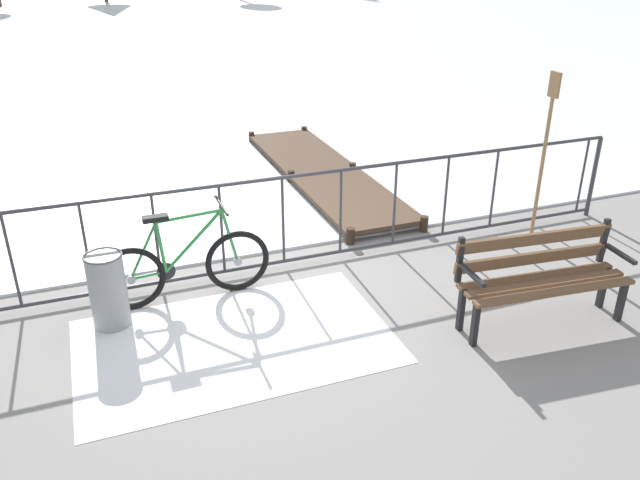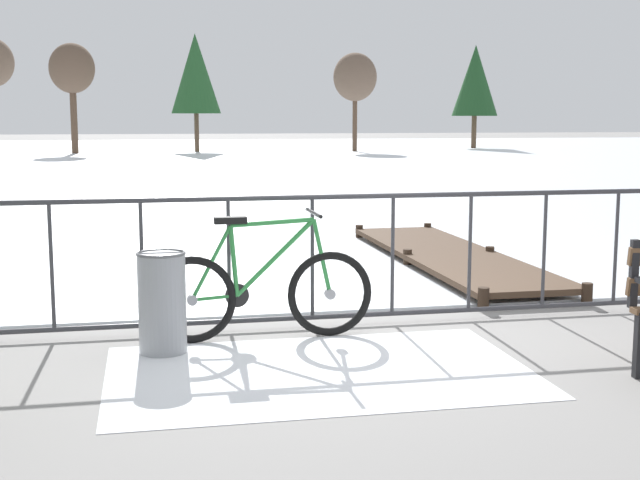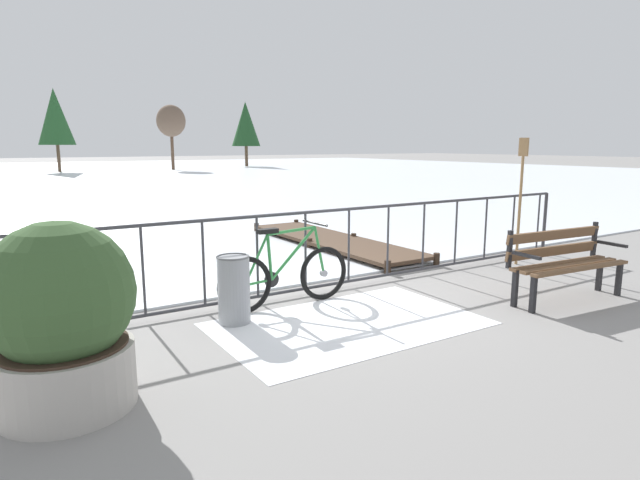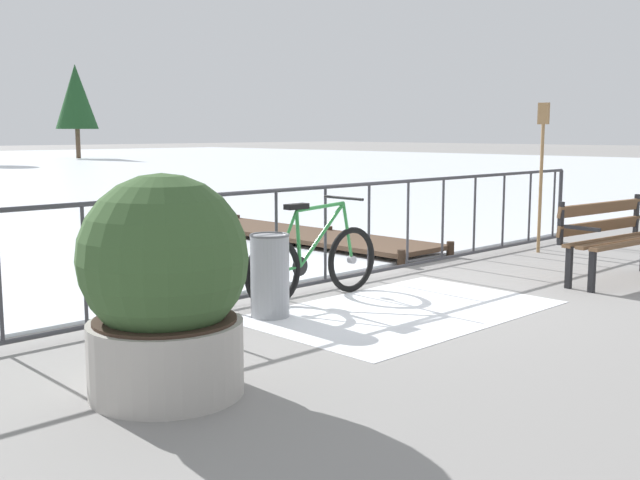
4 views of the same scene
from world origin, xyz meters
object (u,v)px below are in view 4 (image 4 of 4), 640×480
at_px(planter_with_shrub, 164,286).
at_px(trash_bin, 270,275).
at_px(bicycle_near_railing, 314,262).
at_px(oar_upright, 541,167).
at_px(park_bench, 613,233).

distance_m(planter_with_shrub, trash_bin, 2.08).
relative_size(bicycle_near_railing, trash_bin, 2.34).
bearing_deg(planter_with_shrub, trash_bin, 31.21).
bearing_deg(trash_bin, planter_with_shrub, -148.79).
distance_m(bicycle_near_railing, oar_upright, 4.24).
bearing_deg(planter_with_shrub, oar_upright, 10.81).
bearing_deg(oar_upright, trash_bin, -177.57).
xyz_separation_m(planter_with_shrub, oar_upright, (6.67, 1.27, 0.46)).
xyz_separation_m(bicycle_near_railing, trash_bin, (-0.74, -0.21, 0.00)).
distance_m(park_bench, oar_upright, 2.03).
bearing_deg(trash_bin, bicycle_near_railing, 16.07).
relative_size(trash_bin, oar_upright, 0.37).
xyz_separation_m(bicycle_near_railing, planter_with_shrub, (-2.50, -1.28, 0.31)).
xyz_separation_m(trash_bin, oar_upright, (4.91, 0.21, 0.76)).
bearing_deg(planter_with_shrub, park_bench, -2.80).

